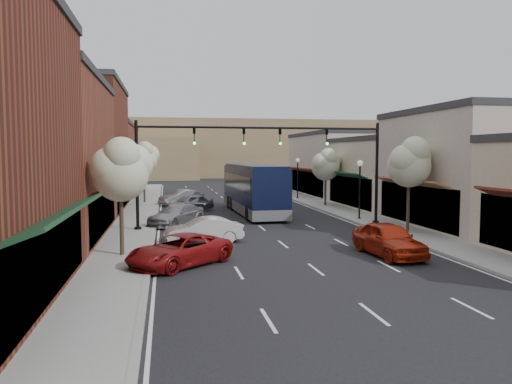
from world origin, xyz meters
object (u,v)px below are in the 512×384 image
signal_mast_left (175,158)px  parked_car_b (204,230)px  tree_left_near (121,169)px  lamp_post_far (298,172)px  tree_right_near (410,161)px  lamp_post_near (360,180)px  coach_bus (253,188)px  red_hatchback (389,239)px  parked_car_e (181,197)px  parked_car_a (180,250)px  parked_car_d (189,203)px  parked_car_c (177,215)px  signal_mast_right (344,158)px  tree_left_far (144,157)px  tree_right_far (326,164)px

signal_mast_left → parked_car_b: 6.30m
tree_left_near → parked_car_b: tree_left_near is taller
lamp_post_far → parked_car_b: size_ratio=1.04×
tree_right_near → lamp_post_near: (-0.55, 6.56, -1.45)m
lamp_post_near → coach_bus: lamp_post_near is taller
red_hatchback → tree_left_near: bearing=167.1°
coach_bus → signal_mast_left: bearing=-130.2°
red_hatchback → parked_car_e: 27.48m
signal_mast_left → parked_car_a: size_ratio=1.64×
signal_mast_left → parked_car_d: bearing=82.6°
parked_car_c → parked_car_d: 7.95m
tree_right_near → parked_car_a: size_ratio=1.19×
tree_right_near → red_hatchback: (-4.09, -5.88, -3.64)m
red_hatchback → parked_car_b: red_hatchback is taller
parked_car_e → parked_car_c: bearing=-38.1°
tree_left_near → parked_car_d: size_ratio=1.30×
signal_mast_left → parked_car_d: size_ratio=1.88×
signal_mast_right → coach_bus: size_ratio=0.62×
tree_left_far → parked_car_d: tree_left_far is taller
signal_mast_right → tree_right_near: bearing=-56.1°
parked_car_d → parked_car_e: (-0.47, 5.84, -0.01)m
signal_mast_left → tree_right_near: bearing=-16.2°
tree_left_far → parked_car_a: (2.58, -28.24, -3.91)m
tree_right_near → red_hatchback: 8.03m
tree_right_far → parked_car_b: tree_right_far is taller
tree_right_far → lamp_post_near: 9.51m
tree_right_near → parked_car_b: size_ratio=1.39×
parked_car_d → parked_car_a: bearing=-38.2°
tree_left_far → parked_car_c: size_ratio=1.24×
lamp_post_near → red_hatchback: lamp_post_near is taller
signal_mast_left → lamp_post_far: 24.14m
tree_left_near → lamp_post_near: 19.25m
tree_right_far → parked_car_b: size_ratio=1.27×
tree_right_near → parked_car_b: 13.11m
lamp_post_far → red_hatchback: lamp_post_far is taller
lamp_post_near → lamp_post_far: (0.00, 17.50, 0.00)m
lamp_post_far → parked_car_a: size_ratio=0.89×
tree_left_near → red_hatchback: 13.10m
tree_left_far → parked_car_a: 28.63m
tree_left_near → lamp_post_far: (16.05, 28.06, -1.22)m
red_hatchback → signal_mast_right: bearing=77.8°
tree_left_far → parked_car_d: bearing=-63.1°
lamp_post_far → parked_car_b: bearing=-115.9°
tree_left_far → tree_right_far: bearing=-19.9°
tree_right_near → tree_left_far: tree_left_far is taller
parked_car_a → parked_car_d: parked_car_d is taller
parked_car_a → parked_car_d: size_ratio=1.14×
tree_right_near → parked_car_d: bearing=131.6°
signal_mast_right → lamp_post_near: (2.18, 2.50, -1.62)m
signal_mast_left → tree_left_near: signal_mast_left is taller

